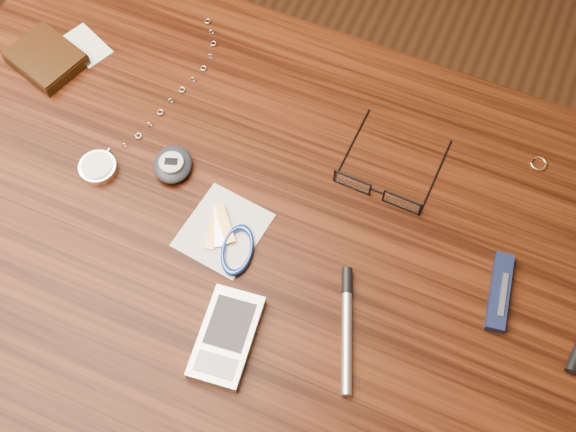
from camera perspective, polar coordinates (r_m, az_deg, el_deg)
name	(u,v)px	position (r m, az deg, el deg)	size (l,w,h in m)	color
ground	(264,375)	(1.64, -1.89, -12.45)	(3.80, 3.80, 0.00)	#472814
desk	(251,260)	(1.02, -2.96, -3.49)	(1.00, 0.70, 0.75)	#381708
wallet_and_card	(47,58)	(1.12, -18.50, 11.75)	(0.14, 0.14, 0.02)	black
eyeglasses	(379,188)	(0.95, 7.21, 2.18)	(0.13, 0.13, 0.03)	black
gold_ring	(538,163)	(1.03, 19.18, 3.94)	(0.02, 0.02, 0.00)	#F1BA77
pocket_watch	(102,163)	(1.00, -14.45, 4.08)	(0.08, 0.32, 0.02)	silver
pda_phone	(226,337)	(0.87, -4.89, -9.48)	(0.08, 0.12, 0.02)	#B2B2B6
pedometer	(173,164)	(0.97, -9.09, 4.06)	(0.07, 0.07, 0.02)	#1F2229
notepad_keys	(230,240)	(0.92, -4.57, -1.93)	(0.12, 0.12, 0.01)	silver
pocket_knife	(500,292)	(0.92, 16.38, -5.75)	(0.04, 0.10, 0.01)	#111E37
silver_pen	(347,319)	(0.88, 4.67, -8.15)	(0.07, 0.15, 0.01)	silver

